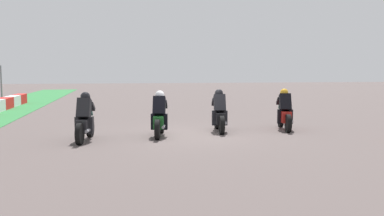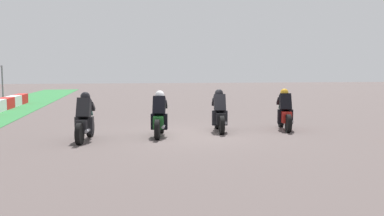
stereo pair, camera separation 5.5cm
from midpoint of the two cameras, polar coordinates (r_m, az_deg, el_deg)
ground_plane at (r=13.72m, az=-0.06°, el=-3.77°), size 120.00×120.00×0.00m
rider_lane_a at (r=15.16m, az=13.11°, el=-0.67°), size 2.02×0.64×1.51m
rider_lane_b at (r=14.37m, az=4.01°, el=-0.87°), size 2.04×0.59×1.51m
rider_lane_c at (r=13.32m, az=-4.50°, el=-1.35°), size 2.03×0.63×1.51m
rider_lane_d at (r=12.83m, az=-14.81°, el=-1.76°), size 2.04×0.60×1.51m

